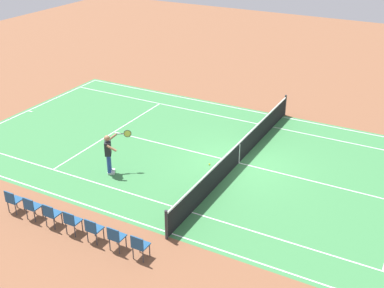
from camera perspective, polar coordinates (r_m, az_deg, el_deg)
The scene contains 13 objects.
ground_plane at distance 20.48m, azimuth 5.45°, elevation -2.20°, with size 60.00×60.00×0.00m, color brown.
court_slab at distance 20.48m, azimuth 5.45°, elevation -2.20°, with size 24.20×11.40×0.00m, color #387A42.
court_line_markings at distance 20.48m, azimuth 5.45°, elevation -2.19°, with size 23.85×11.05×0.01m.
tennis_net at distance 20.25m, azimuth 5.51°, elevation -0.98°, with size 0.10×11.70×1.08m.
tennis_player_near at distance 19.51m, azimuth -9.62°, elevation -0.92°, with size 0.81×1.04×1.70m.
tennis_ball at distance 20.22m, azimuth 2.04°, elevation -2.37°, with size 0.07×0.07×0.07m, color #CCE01E.
spectator_chair_0 at distance 15.07m, azimuth -6.14°, elevation -11.61°, with size 0.44×0.44×0.88m.
spectator_chair_1 at distance 15.49m, azimuth -8.87°, elevation -10.59°, with size 0.44×0.44×0.88m.
spectator_chair_2 at distance 15.96m, azimuth -11.43°, elevation -9.60°, with size 0.44×0.44×0.88m.
spectator_chair_3 at distance 16.45m, azimuth -13.82°, elevation -8.66°, with size 0.44×0.44×0.88m.
spectator_chair_4 at distance 16.98m, azimuth -16.06°, elevation -7.76°, with size 0.44×0.44×0.88m.
spectator_chair_5 at distance 17.53m, azimuth -18.16°, elevation -6.90°, with size 0.44×0.44×0.88m.
spectator_chair_6 at distance 18.11m, azimuth -20.11°, elevation -6.09°, with size 0.44×0.44×0.88m.
Camera 1 is at (-6.80, 16.67, 9.76)m, focal length 45.86 mm.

